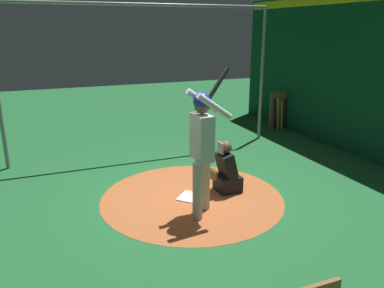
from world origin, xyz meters
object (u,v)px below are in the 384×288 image
object	(u,v)px
home_plate	(192,197)
batter	(202,141)
bat_rack	(281,111)
catcher	(226,172)

from	to	relation	value
home_plate	batter	size ratio (longest dim) A/B	0.19
bat_rack	catcher	bearing A→B (deg)	44.27
bat_rack	home_plate	bearing A→B (deg)	39.65
catcher	batter	bearing A→B (deg)	40.53
home_plate	catcher	distance (m)	0.73
catcher	bat_rack	world-z (taller)	bat_rack
batter	catcher	bearing A→B (deg)	-139.47
home_plate	bat_rack	distance (m)	5.30
batter	bat_rack	world-z (taller)	batter
catcher	home_plate	bearing A→B (deg)	3.18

